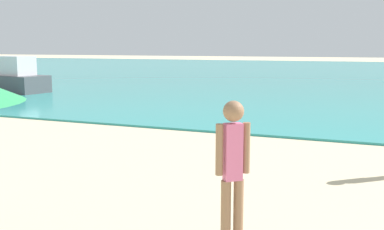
% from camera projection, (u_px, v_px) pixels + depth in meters
% --- Properties ---
extents(water, '(160.00, 60.00, 0.06)m').
position_uv_depth(water, '(337.00, 73.00, 39.22)').
color(water, teal).
rests_on(water, ground).
extents(person_standing, '(0.32, 0.28, 1.70)m').
position_uv_depth(person_standing, '(233.00, 168.00, 4.91)').
color(person_standing, '#936B4C').
rests_on(person_standing, ground).
extents(boat_near, '(5.28, 2.30, 1.74)m').
position_uv_depth(boat_near, '(5.00, 79.00, 22.44)').
color(boat_near, '#4C4C51').
rests_on(boat_near, water).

